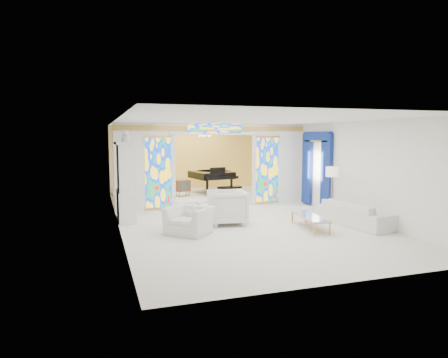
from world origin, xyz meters
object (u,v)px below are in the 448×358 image
object	(u,v)px
china_cabinet	(126,182)
tv_console	(183,186)
coffee_table	(310,217)
armchair_left	(189,220)
grand_piano	(213,175)
sofa	(355,214)
armchair_right	(227,207)

from	to	relation	value
china_cabinet	tv_console	size ratio (longest dim) A/B	4.26
china_cabinet	coffee_table	size ratio (longest dim) A/B	1.58
coffee_table	armchair_left	bearing A→B (deg)	171.62
armchair_left	grand_piano	xyz separation A→B (m)	(2.41, 5.95, 0.58)
armchair_left	sofa	xyz separation A→B (m)	(4.74, -0.49, -0.01)
sofa	grand_piano	world-z (taller)	grand_piano
china_cabinet	coffee_table	bearing A→B (deg)	-30.57
coffee_table	grand_piano	world-z (taller)	grand_piano
china_cabinet	grand_piano	xyz separation A→B (m)	(3.84, 3.65, -0.24)
china_cabinet	armchair_right	world-z (taller)	china_cabinet
armchair_left	coffee_table	bearing A→B (deg)	35.69
china_cabinet	armchair_right	size ratio (longest dim) A/B	2.50
armchair_left	tv_console	distance (m)	5.45
tv_console	armchair_left	bearing A→B (deg)	-112.91
grand_piano	tv_console	world-z (taller)	grand_piano
armchair_left	armchair_right	distance (m)	1.54
coffee_table	grand_piano	distance (m)	6.52
grand_piano	armchair_right	bearing A→B (deg)	-113.50
armchair_left	armchair_right	xyz separation A→B (m)	(1.30, 0.81, 0.14)
sofa	grand_piano	size ratio (longest dim) A/B	0.78
grand_piano	china_cabinet	bearing A→B (deg)	-147.77
china_cabinet	coffee_table	world-z (taller)	china_cabinet
armchair_right	coffee_table	world-z (taller)	armchair_right
china_cabinet	grand_piano	bearing A→B (deg)	43.53
armchair_right	coffee_table	bearing A→B (deg)	65.25
armchair_left	coffee_table	size ratio (longest dim) A/B	0.63
china_cabinet	grand_piano	size ratio (longest dim) A/B	0.90
armchair_right	sofa	world-z (taller)	armchair_right
coffee_table	armchair_right	bearing A→B (deg)	146.96
armchair_right	sofa	bearing A→B (deg)	77.57
china_cabinet	sofa	world-z (taller)	china_cabinet
armchair_right	grand_piano	distance (m)	5.28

